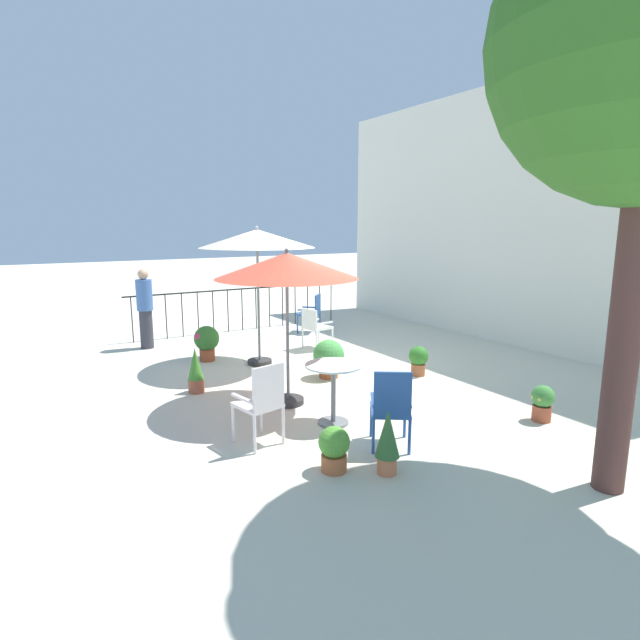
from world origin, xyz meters
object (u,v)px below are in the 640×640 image
(potted_plant_2, at_px, (542,402))
(potted_plant_4, at_px, (387,440))
(patio_chair_3, at_px, (262,399))
(potted_plant_0, at_px, (334,448))
(potted_plant_5, at_px, (196,370))
(standing_person, at_px, (145,308))
(patio_chair_2, at_px, (391,405))
(patio_chair_0, at_px, (312,311))
(potted_plant_6, at_px, (418,359))
(patio_umbrella_0, at_px, (257,240))
(potted_plant_3, at_px, (329,357))
(patio_chair_1, at_px, (315,325))
(patio_umbrella_1, at_px, (287,267))
(cafe_table_0, at_px, (333,383))
(potted_plant_1, at_px, (206,341))

(potted_plant_2, bearing_deg, potted_plant_4, -88.57)
(patio_chair_3, height_order, potted_plant_0, patio_chair_3)
(potted_plant_5, distance_m, standing_person, 3.30)
(patio_chair_2, bearing_deg, potted_plant_2, 80.44)
(patio_chair_0, relative_size, potted_plant_6, 1.81)
(patio_umbrella_0, xyz_separation_m, potted_plant_3, (1.36, 0.63, -1.89))
(patio_chair_1, height_order, potted_plant_6, patio_chair_1)
(patio_chair_2, bearing_deg, patio_chair_3, -125.11)
(potted_plant_4, bearing_deg, potted_plant_6, 132.72)
(patio_umbrella_1, distance_m, standing_person, 4.66)
(cafe_table_0, bearing_deg, potted_plant_0, -32.58)
(potted_plant_1, bearing_deg, patio_umbrella_0, 46.20)
(potted_plant_4, xyz_separation_m, potted_plant_6, (-2.42, 2.62, -0.09))
(patio_chair_3, xyz_separation_m, potted_plant_3, (-1.83, 2.06, -0.20))
(patio_chair_1, relative_size, potted_plant_4, 1.24)
(potted_plant_0, distance_m, potted_plant_4, 0.55)
(potted_plant_6, bearing_deg, potted_plant_4, -47.28)
(potted_plant_6, relative_size, standing_person, 0.31)
(potted_plant_1, bearing_deg, patio_chair_3, -9.89)
(patio_chair_1, relative_size, potted_plant_5, 1.21)
(patio_umbrella_1, bearing_deg, potted_plant_5, -140.56)
(patio_umbrella_0, bearing_deg, potted_plant_2, 24.13)
(potted_plant_1, relative_size, potted_plant_4, 0.97)
(patio_chair_1, distance_m, potted_plant_0, 5.22)
(patio_umbrella_0, xyz_separation_m, patio_chair_0, (-1.87, 2.22, -1.72))
(patio_umbrella_0, relative_size, patio_chair_3, 2.54)
(patio_chair_2, height_order, potted_plant_2, patio_chair_2)
(potted_plant_1, bearing_deg, potted_plant_3, 33.54)
(patio_chair_1, distance_m, patio_chair_3, 4.62)
(cafe_table_0, distance_m, potted_plant_4, 1.43)
(potted_plant_2, xyz_separation_m, potted_plant_5, (-3.45, -3.46, 0.09))
(potted_plant_3, xyz_separation_m, potted_plant_4, (3.10, -1.26, 0.01))
(patio_chair_2, distance_m, potted_plant_4, 0.61)
(cafe_table_0, xyz_separation_m, patio_chair_2, (0.96, 0.15, -0.02))
(patio_chair_2, relative_size, patio_chair_3, 0.97)
(patio_chair_0, bearing_deg, potted_plant_0, -28.70)
(patio_chair_2, bearing_deg, potted_plant_1, -173.84)
(standing_person, bearing_deg, patio_umbrella_1, 11.96)
(patio_chair_1, xyz_separation_m, potted_plant_0, (4.57, -2.50, -0.24))
(patio_umbrella_1, height_order, potted_plant_3, patio_umbrella_1)
(patio_umbrella_1, height_order, patio_chair_2, patio_umbrella_1)
(potted_plant_1, xyz_separation_m, standing_person, (-1.60, -0.72, 0.46))
(patio_umbrella_0, relative_size, potted_plant_1, 3.76)
(patio_chair_3, relative_size, potted_plant_2, 2.06)
(potted_plant_2, bearing_deg, potted_plant_5, -134.90)
(patio_chair_2, bearing_deg, potted_plant_0, -82.52)
(patio_chair_1, distance_m, potted_plant_2, 4.87)
(patio_umbrella_1, distance_m, patio_chair_0, 5.05)
(patio_chair_0, bearing_deg, patio_chair_2, -22.63)
(patio_chair_3, distance_m, potted_plant_6, 3.61)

